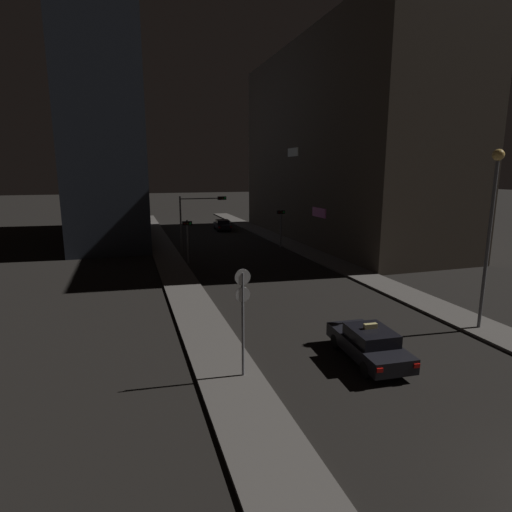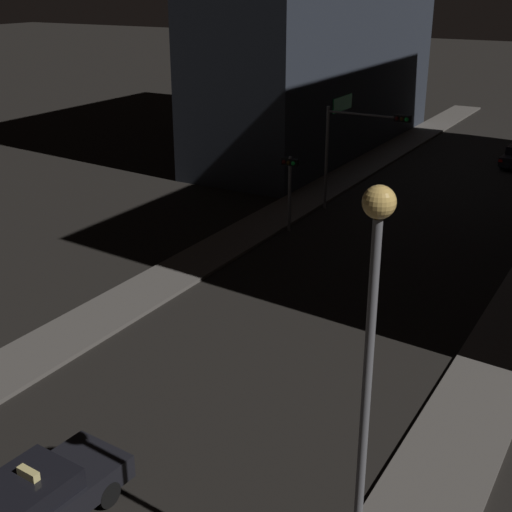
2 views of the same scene
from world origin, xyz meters
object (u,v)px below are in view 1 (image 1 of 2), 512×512
(traffic_light_left_kerb, at_px, (187,233))
(traffic_light_right_kerb, at_px, (281,221))
(taxi, at_px, (369,344))
(traffic_light_overhead, at_px, (198,212))
(street_lamp_near_block, at_px, (492,210))
(far_car, at_px, (222,225))
(sign_pole_left, at_px, (243,312))

(traffic_light_left_kerb, xyz_separation_m, traffic_light_right_kerb, (10.26, 4.90, 0.11))
(traffic_light_right_kerb, bearing_deg, taxi, -103.01)
(traffic_light_left_kerb, distance_m, traffic_light_right_kerb, 11.37)
(traffic_light_overhead, height_order, street_lamp_near_block, street_lamp_near_block)
(far_car, height_order, traffic_light_left_kerb, traffic_light_left_kerb)
(traffic_light_left_kerb, distance_m, sign_pole_left, 20.53)
(traffic_light_right_kerb, distance_m, sign_pole_left, 27.78)
(traffic_light_right_kerb, bearing_deg, traffic_light_left_kerb, -154.47)
(far_car, xyz_separation_m, traffic_light_right_kerb, (2.92, -13.97, 2.03))
(taxi, distance_m, sign_pole_left, 5.67)
(traffic_light_overhead, relative_size, traffic_light_right_kerb, 1.41)
(traffic_light_overhead, height_order, sign_pole_left, traffic_light_overhead)
(far_car, bearing_deg, traffic_light_right_kerb, -78.19)
(traffic_light_overhead, height_order, traffic_light_left_kerb, traffic_light_overhead)
(traffic_light_left_kerb, bearing_deg, street_lamp_near_block, -59.37)
(taxi, bearing_deg, sign_pole_left, 179.15)
(taxi, height_order, street_lamp_near_block, street_lamp_near_block)
(traffic_light_left_kerb, relative_size, sign_pole_left, 0.90)
(far_car, relative_size, traffic_light_right_kerb, 1.18)
(taxi, distance_m, street_lamp_near_block, 8.85)
(traffic_light_overhead, distance_m, traffic_light_left_kerb, 4.67)
(taxi, bearing_deg, traffic_light_left_kerb, 101.99)
(taxi, height_order, sign_pole_left, sign_pole_left)
(taxi, xyz_separation_m, street_lamp_near_block, (7.07, 1.27, 5.17))
(traffic_light_right_kerb, bearing_deg, traffic_light_overhead, -175.13)
(traffic_light_left_kerb, xyz_separation_m, street_lamp_near_block, (11.44, -19.32, 3.25))
(traffic_light_right_kerb, xyz_separation_m, street_lamp_near_block, (1.18, -24.22, 3.14))
(street_lamp_near_block, bearing_deg, sign_pole_left, -174.54)
(taxi, bearing_deg, traffic_light_overhead, 96.24)
(traffic_light_overhead, xyz_separation_m, street_lamp_near_block, (9.78, -23.48, 1.96))
(street_lamp_near_block, bearing_deg, traffic_light_overhead, 112.60)
(far_car, height_order, street_lamp_near_block, street_lamp_near_block)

